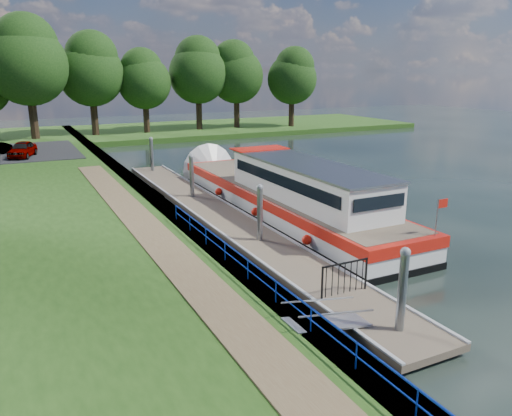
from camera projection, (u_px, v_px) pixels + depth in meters
name	position (u px, v px, depth m)	size (l,w,h in m)	color
ground	(387.00, 334.00, 15.12)	(160.00, 160.00, 0.00)	black
bank_edge	(163.00, 211.00, 26.86)	(1.10, 90.00, 0.78)	#473D2D
far_bank	(191.00, 130.00, 65.07)	(60.00, 18.00, 0.60)	#204213
footpath	(167.00, 250.00, 19.92)	(1.60, 40.00, 0.05)	brown
blue_fence	(261.00, 275.00, 16.18)	(0.04, 18.04, 0.72)	#0C2DBF
pontoon	(221.00, 219.00, 26.29)	(2.50, 30.00, 0.56)	brown
mooring_piles	(221.00, 198.00, 26.00)	(0.30, 27.30, 3.55)	gray
gangway	(327.00, 321.00, 14.59)	(2.58, 1.00, 0.92)	#A5A8AD
gate_panel	(345.00, 273.00, 16.71)	(1.85, 0.05, 1.15)	black
barge	(278.00, 193.00, 27.88)	(4.36, 21.15, 4.78)	black
horizon_trees	(80.00, 69.00, 54.31)	(54.38, 10.03, 12.87)	#332316
car_a	(22.00, 149.00, 41.02)	(1.54, 3.82, 1.30)	#999999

